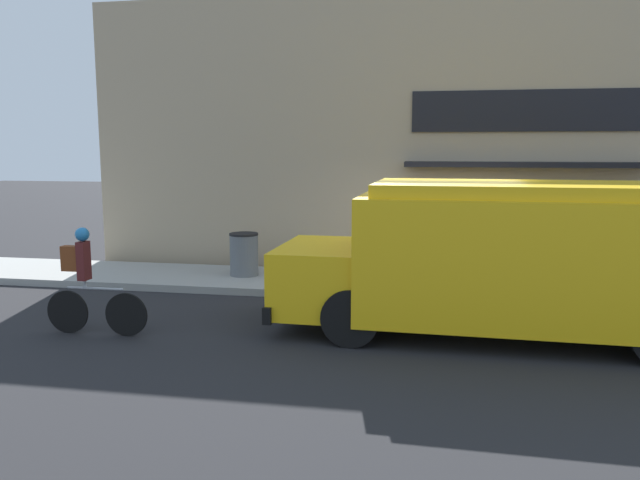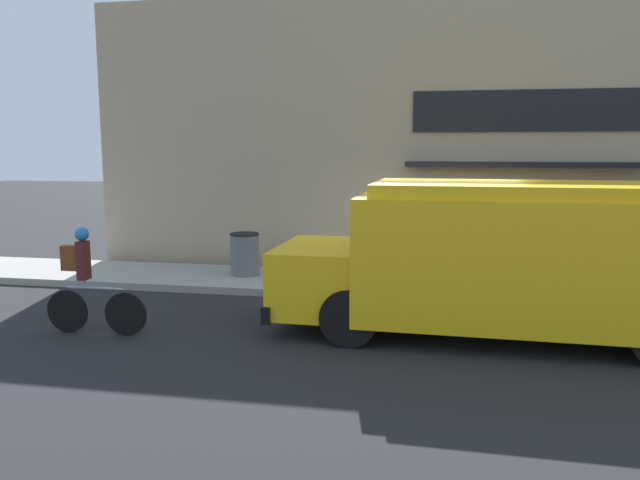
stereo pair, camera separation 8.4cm
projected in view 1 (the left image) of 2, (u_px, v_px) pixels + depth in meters
ground_plane at (440, 305)px, 10.73m from camera, size 70.00×70.00×0.00m
sidewalk at (440, 287)px, 11.74m from camera, size 28.00×2.11×0.14m
storefront at (446, 136)px, 12.74m from camera, size 15.27×0.86×5.82m
school_bus at (517, 257)px, 8.77m from camera, size 6.35×2.72×2.20m
cyclist at (88, 283)px, 8.93m from camera, size 1.54×0.20×1.56m
trash_bin at (244, 254)px, 12.47m from camera, size 0.58×0.58×0.85m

